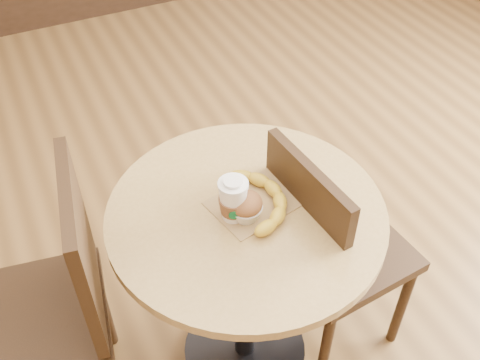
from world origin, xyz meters
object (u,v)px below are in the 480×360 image
at_px(chair_right, 329,248).
at_px(coffee_cup, 233,201).
at_px(cafe_table, 246,254).
at_px(chair_left, 53,306).
at_px(banana, 262,198).
at_px(muffin, 246,207).

xyz_separation_m(chair_right, coffee_cup, (-0.32, 0.04, 0.32)).
bearing_deg(cafe_table, chair_right, -9.12).
bearing_deg(chair_right, coffee_cup, 78.48).
bearing_deg(coffee_cup, cafe_table, 33.64).
height_order(cafe_table, chair_left, chair_left).
bearing_deg(banana, chair_left, -175.63).
xyz_separation_m(cafe_table, muffin, (-0.01, -0.03, 0.23)).
distance_m(chair_right, coffee_cup, 0.45).
bearing_deg(chair_right, banana, 72.72).
distance_m(cafe_table, coffee_cup, 0.25).
distance_m(chair_left, coffee_cup, 0.60).
height_order(chair_right, muffin, chair_right).
height_order(cafe_table, muffin, muffin).
height_order(coffee_cup, banana, coffee_cup).
bearing_deg(coffee_cup, chair_right, 16.66).
distance_m(chair_right, muffin, 0.42).
xyz_separation_m(coffee_cup, banana, (0.09, 0.01, -0.04)).
relative_size(cafe_table, chair_left, 0.82).
distance_m(chair_left, chair_right, 0.85).
xyz_separation_m(cafe_table, banana, (0.05, 0.00, 0.21)).
bearing_deg(muffin, coffee_cup, 148.04).
bearing_deg(muffin, chair_right, -3.67).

